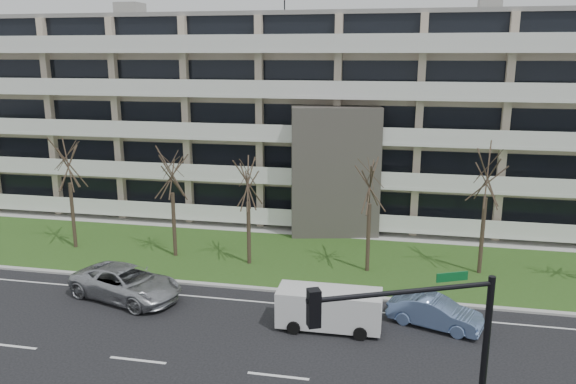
% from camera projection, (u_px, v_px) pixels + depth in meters
% --- Properties ---
extents(ground, '(160.00, 160.00, 0.00)m').
position_uv_depth(ground, '(278.00, 376.00, 22.27)').
color(ground, black).
rests_on(ground, ground).
extents(grass_verge, '(90.00, 10.00, 0.06)m').
position_uv_depth(grass_verge, '(323.00, 260.00, 34.64)').
color(grass_verge, '#2C4D19').
rests_on(grass_verge, ground).
extents(curb, '(90.00, 0.35, 0.12)m').
position_uv_depth(curb, '(310.00, 293.00, 29.87)').
color(curb, '#B2B2AD').
rests_on(curb, ground).
extents(sidewalk, '(90.00, 2.00, 0.08)m').
position_uv_depth(sidewalk, '(334.00, 233.00, 39.87)').
color(sidewalk, '#B2B2AD').
rests_on(sidewalk, ground).
extents(lane_edge_line, '(90.00, 0.12, 0.01)m').
position_uv_depth(lane_edge_line, '(305.00, 306.00, 28.46)').
color(lane_edge_line, white).
rests_on(lane_edge_line, ground).
extents(apartment_building, '(60.50, 15.10, 18.75)m').
position_uv_depth(apartment_building, '(346.00, 116.00, 44.54)').
color(apartment_building, '#BFAD94').
rests_on(apartment_building, ground).
extents(silver_pickup, '(6.62, 4.43, 1.69)m').
position_uv_depth(silver_pickup, '(126.00, 283.00, 29.19)').
color(silver_pickup, '#ACAEB3').
rests_on(silver_pickup, ground).
extents(blue_sedan, '(4.57, 2.82, 1.42)m').
position_uv_depth(blue_sedan, '(435.00, 312.00, 26.19)').
color(blue_sedan, '#7391C7').
rests_on(blue_sedan, ground).
extents(white_van, '(4.83, 2.03, 1.86)m').
position_uv_depth(white_van, '(331.00, 306.00, 25.93)').
color(white_van, silver).
rests_on(white_van, ground).
extents(traffic_signal, '(5.21, 2.55, 6.54)m').
position_uv_depth(traffic_signal, '(428.00, 350.00, 16.02)').
color(traffic_signal, black).
rests_on(traffic_signal, ground).
extents(tree_1, '(3.92, 3.92, 7.83)m').
position_uv_depth(tree_1, '(67.00, 157.00, 35.55)').
color(tree_1, '#382B21').
rests_on(tree_1, ground).
extents(tree_2, '(3.69, 3.69, 7.37)m').
position_uv_depth(tree_2, '(171.00, 167.00, 34.07)').
color(tree_2, '#382B21').
rests_on(tree_2, ground).
extents(tree_3, '(3.49, 3.49, 6.97)m').
position_uv_depth(tree_3, '(248.00, 177.00, 32.85)').
color(tree_3, '#382B21').
rests_on(tree_3, ground).
extents(tree_4, '(3.67, 3.67, 7.33)m').
position_uv_depth(tree_4, '(370.00, 177.00, 31.63)').
color(tree_4, '#382B21').
rests_on(tree_4, ground).
extents(tree_5, '(4.08, 4.08, 8.15)m').
position_uv_depth(tree_5, '(488.00, 167.00, 31.13)').
color(tree_5, '#382B21').
rests_on(tree_5, ground).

